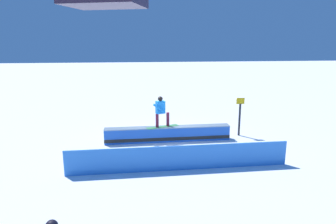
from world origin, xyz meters
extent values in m
plane|color=white|center=(0.00, 0.00, 0.00)|extent=(120.00, 120.00, 0.00)
cube|color=blue|center=(0.00, 0.00, 0.33)|extent=(5.87, 0.45, 0.67)
cube|color=black|center=(0.00, 0.00, 0.17)|extent=(5.88, 0.46, 0.16)
cube|color=#8093A1|center=(0.00, 0.00, 0.69)|extent=(5.87, 0.51, 0.04)
cube|color=#3E874D|center=(0.25, 0.00, 0.71)|extent=(1.58, 0.75, 0.01)
cylinder|color=maroon|center=(0.51, 0.08, 1.04)|extent=(0.18, 0.18, 0.64)
cylinder|color=maroon|center=(-0.01, -0.08, 1.04)|extent=(0.18, 0.18, 0.64)
cube|color=#1C84DC|center=(0.35, 0.03, 1.65)|extent=(0.45, 0.35, 0.57)
sphere|color=black|center=(0.35, 0.03, 2.05)|extent=(0.22, 0.22, 0.22)
cylinder|color=#1C84DC|center=(0.47, 0.24, 1.68)|extent=(0.49, 0.23, 0.41)
cylinder|color=#1C84DC|center=(0.31, -0.16, 1.68)|extent=(0.16, 0.13, 0.56)
cube|color=#3584E7|center=(0.00, 3.34, 0.46)|extent=(8.12, 0.08, 0.93)
cylinder|color=#262628|center=(-3.64, -0.44, 0.80)|extent=(0.10, 0.10, 1.61)
cube|color=yellow|center=(-3.64, -0.44, 1.76)|extent=(0.40, 0.04, 0.30)
camera|label=1|loc=(1.75, 13.41, 4.52)|focal=32.17mm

